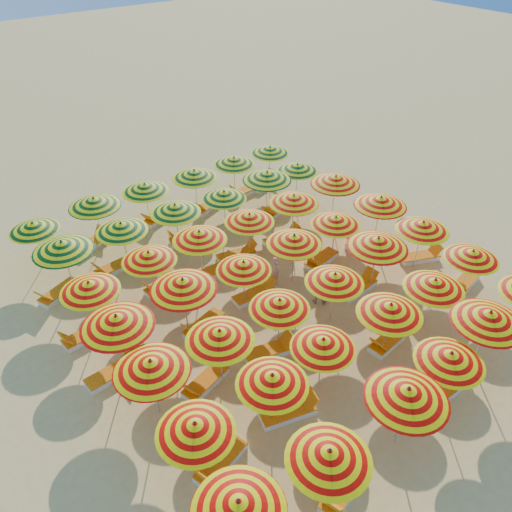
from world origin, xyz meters
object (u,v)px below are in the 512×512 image
Objects in this scene: lounger_6 at (464,283)px; beachgoer_a at (276,270)px; umbrella_3 at (450,357)px; lounger_11 at (113,373)px; umbrella_8 at (323,343)px; lounger_21 at (59,293)px; umbrella_10 at (435,284)px; lounger_24 at (275,210)px; umbrella_34 at (267,176)px; lounger_5 at (388,341)px; umbrella_1 at (329,455)px; umbrella_9 at (390,309)px; lounger_13 at (255,294)px; lounger_19 at (237,255)px; umbrella_24 at (89,287)px; lounger_16 at (86,335)px; umbrella_32 at (175,209)px; lounger_15 at (362,242)px; umbrella_39 at (194,174)px; lounger_3 at (220,463)px; umbrella_27 at (249,218)px; umbrella_28 at (294,199)px; lounger_9 at (359,287)px; umbrella_12 at (151,366)px; lounger_4 at (289,412)px; lounger_28 at (245,191)px; umbrella_16 at (378,243)px; umbrella_41 at (270,150)px; lounger_23 at (187,240)px; lounger_14 at (321,260)px; lounger_26 at (158,217)px; umbrella_37 at (94,202)px; umbrella_15 at (335,278)px; umbrella_7 at (272,379)px; lounger_18 at (217,270)px; lounger_1 at (342,490)px; lounger_20 at (282,239)px; lounger_10 at (420,257)px; lounger_17 at (164,286)px; umbrella_6 at (195,428)px; beachgoer_b at (319,288)px; umbrella_30 at (62,246)px; umbrella_21 at (294,240)px; lounger_7 at (205,382)px; umbrella_0 at (239,505)px; lounger_27 at (208,206)px; umbrella_40 at (234,161)px; lounger_12 at (203,325)px; umbrella_2 at (408,394)px; umbrella_33 at (224,195)px; umbrella_35 at (297,167)px; umbrella_4 at (489,317)px; umbrella_23 at (381,201)px; umbrella_25 at (149,256)px; umbrella_19 at (183,284)px; umbrella_17 at (423,226)px; umbrella_26 at (199,236)px; umbrella_38 at (145,188)px.

beachgoer_a reaches higher than lounger_6.
umbrella_3 reaches higher than lounger_11.
lounger_21 is (-5.14, 9.36, -1.73)m from umbrella_8.
umbrella_10 reaches higher than lounger_24.
lounger_5 is at bearing -101.61° from umbrella_34.
umbrella_9 is (5.13, 2.53, 0.04)m from umbrella_1.
lounger_13 and lounger_19 have the same top height.
umbrella_24 reaches higher than lounger_16.
umbrella_32 reaches higher than lounger_15.
lounger_3 is at bearing -119.12° from umbrella_39.
umbrella_27 is at bearing 90.70° from umbrella_3.
umbrella_28 is 1.32× the size of lounger_9.
umbrella_12 is 4.41m from lounger_4.
umbrella_12 is 11.91m from umbrella_39.
umbrella_8 reaches higher than lounger_28.
umbrella_16 is at bearing -24.60° from umbrella_24.
umbrella_8 is 6.92m from lounger_11.
umbrella_32 is at bearing -160.84° from umbrella_41.
lounger_9 is at bearing -28.46° from lounger_13.
lounger_23 is (-0.15, 4.85, 0.00)m from lounger_13.
lounger_14 and lounger_26 have the same top height.
umbrella_15 is at bearing -64.51° from umbrella_37.
umbrella_10 is at bearing -1.17° from umbrella_7.
umbrella_39 is 12.87m from lounger_6.
lounger_3 is 1.05× the size of lounger_18.
umbrella_15 reaches higher than lounger_19.
umbrella_41 is 3.67m from lounger_24.
lounger_1 is 11.80m from lounger_20.
lounger_15 is 0.96× the size of lounger_21.
lounger_1 is 1.00× the size of lounger_10.
umbrella_6 is at bearing 61.37° from lounger_17.
lounger_18 is 1.24× the size of beachgoer_b.
lounger_20 and lounger_28 have the same top height.
umbrella_8 is 0.89× the size of umbrella_30.
umbrella_21 is 8.01m from lounger_26.
lounger_11 is at bearing -60.13° from lounger_7.
umbrella_8 is at bearing 27.20° from umbrella_0.
umbrella_7 is 12.89m from lounger_27.
lounger_12 is (-6.60, -7.36, -1.80)m from umbrella_40.
umbrella_2 is 1.54× the size of lounger_6.
umbrella_35 is (4.42, 0.09, 0.00)m from umbrella_33.
umbrella_30 is at bearing 127.97° from umbrella_4.
umbrella_23 is 3.71m from umbrella_28.
umbrella_6 is at bearing 152.06° from umbrella_2.
umbrella_6 reaches higher than lounger_15.
umbrella_41 is 5.99m from lounger_20.
umbrella_6 is at bearing -108.68° from umbrella_25.
umbrella_19 is at bearing 114.41° from umbrella_8.
umbrella_17 is 1.34× the size of lounger_11.
umbrella_26 reaches higher than umbrella_38.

